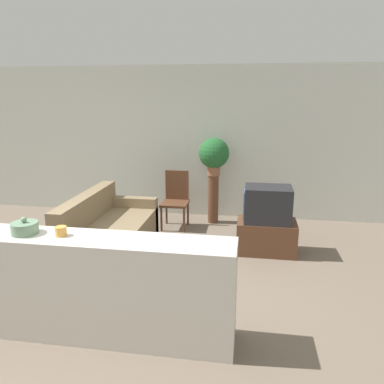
{
  "coord_description": "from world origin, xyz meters",
  "views": [
    {
      "loc": [
        1.51,
        -3.28,
        2.18
      ],
      "look_at": [
        0.71,
        1.8,
        0.85
      ],
      "focal_mm": 35.0,
      "sensor_mm": 36.0,
      "label": 1
    }
  ],
  "objects_px": {
    "potted_plant": "(214,154)",
    "decorative_bowl": "(25,228)",
    "couch": "(109,234)",
    "television": "(267,204)",
    "wooden_chair": "(176,197)"
  },
  "relations": [
    {
      "from": "couch",
      "to": "decorative_bowl",
      "type": "xyz_separation_m",
      "value": [
        -0.07,
        -1.75,
        0.72
      ]
    },
    {
      "from": "couch",
      "to": "television",
      "type": "distance_m",
      "value": 2.25
    },
    {
      "from": "wooden_chair",
      "to": "couch",
      "type": "bearing_deg",
      "value": -117.73
    },
    {
      "from": "potted_plant",
      "to": "couch",
      "type": "bearing_deg",
      "value": -128.65
    },
    {
      "from": "wooden_chair",
      "to": "potted_plant",
      "type": "bearing_deg",
      "value": 26.87
    },
    {
      "from": "decorative_bowl",
      "to": "television",
      "type": "bearing_deg",
      "value": 44.38
    },
    {
      "from": "wooden_chair",
      "to": "decorative_bowl",
      "type": "distance_m",
      "value": 3.2
    },
    {
      "from": "television",
      "to": "decorative_bowl",
      "type": "height_order",
      "value": "decorative_bowl"
    },
    {
      "from": "couch",
      "to": "television",
      "type": "relative_size",
      "value": 2.69
    },
    {
      "from": "couch",
      "to": "wooden_chair",
      "type": "distance_m",
      "value": 1.5
    },
    {
      "from": "decorative_bowl",
      "to": "potted_plant",
      "type": "bearing_deg",
      "value": 67.9
    },
    {
      "from": "decorative_bowl",
      "to": "couch",
      "type": "bearing_deg",
      "value": 87.63
    },
    {
      "from": "television",
      "to": "decorative_bowl",
      "type": "relative_size",
      "value": 2.74
    },
    {
      "from": "potted_plant",
      "to": "decorative_bowl",
      "type": "height_order",
      "value": "potted_plant"
    },
    {
      "from": "television",
      "to": "decorative_bowl",
      "type": "distance_m",
      "value": 3.15
    }
  ]
}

